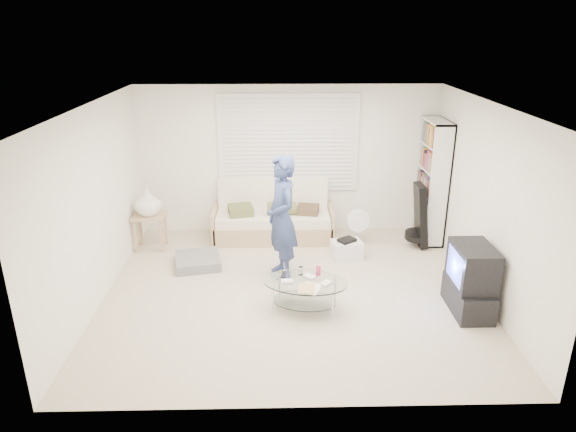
{
  "coord_description": "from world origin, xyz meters",
  "views": [
    {
      "loc": [
        -0.2,
        -6.15,
        3.42
      ],
      "look_at": [
        -0.05,
        0.3,
        0.98
      ],
      "focal_mm": 32.0,
      "sensor_mm": 36.0,
      "label": 1
    }
  ],
  "objects_px": {
    "tv_unit": "(470,280)",
    "coffee_table": "(305,287)",
    "futon_sofa": "(273,220)",
    "bookshelf": "(431,182)"
  },
  "relations": [
    {
      "from": "futon_sofa",
      "to": "bookshelf",
      "type": "bearing_deg",
      "value": -1.89
    },
    {
      "from": "bookshelf",
      "to": "coffee_table",
      "type": "bearing_deg",
      "value": -134.05
    },
    {
      "from": "bookshelf",
      "to": "tv_unit",
      "type": "xyz_separation_m",
      "value": [
        -0.13,
        -2.33,
        -0.57
      ]
    },
    {
      "from": "coffee_table",
      "to": "futon_sofa",
      "type": "bearing_deg",
      "value": 99.92
    },
    {
      "from": "coffee_table",
      "to": "tv_unit",
      "type": "bearing_deg",
      "value": -2.17
    },
    {
      "from": "tv_unit",
      "to": "coffee_table",
      "type": "xyz_separation_m",
      "value": [
        -2.05,
        0.08,
        -0.11
      ]
    },
    {
      "from": "tv_unit",
      "to": "coffee_table",
      "type": "distance_m",
      "value": 2.06
    },
    {
      "from": "tv_unit",
      "to": "coffee_table",
      "type": "bearing_deg",
      "value": 177.83
    },
    {
      "from": "futon_sofa",
      "to": "tv_unit",
      "type": "bearing_deg",
      "value": -44.44
    },
    {
      "from": "tv_unit",
      "to": "bookshelf",
      "type": "bearing_deg",
      "value": 86.92
    }
  ]
}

